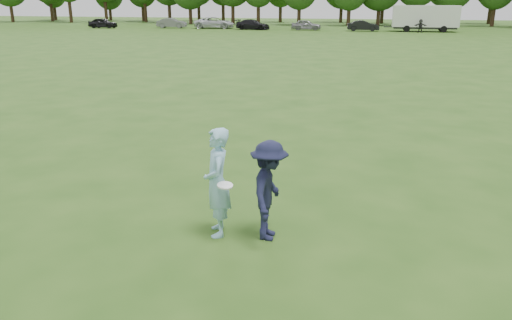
% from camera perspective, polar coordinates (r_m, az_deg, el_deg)
% --- Properties ---
extents(ground, '(200.00, 200.00, 0.00)m').
position_cam_1_polar(ground, '(9.24, -4.17, -8.01)').
color(ground, '#274B15').
rests_on(ground, ground).
extents(thrower, '(0.69, 0.83, 1.96)m').
position_cam_1_polar(thrower, '(8.74, -4.45, -2.58)').
color(thrower, '#93CAE3').
rests_on(thrower, ground).
extents(defender, '(0.68, 1.16, 1.77)m').
position_cam_1_polar(defender, '(8.61, 1.51, -3.51)').
color(defender, '#171A34').
rests_on(defender, ground).
extents(player_far_d, '(1.54, 0.70, 1.60)m').
position_cam_1_polar(player_far_d, '(66.63, 18.29, 14.34)').
color(player_far_d, '#282828').
rests_on(player_far_d, ground).
extents(car_a, '(4.09, 1.68, 1.39)m').
position_cam_1_polar(car_a, '(76.68, -17.10, 14.74)').
color(car_a, black).
rests_on(car_a, ground).
extents(car_b, '(4.33, 2.02, 1.37)m').
position_cam_1_polar(car_b, '(74.42, -9.61, 15.18)').
color(car_b, slate).
rests_on(car_b, ground).
extents(car_c, '(5.86, 3.24, 1.55)m').
position_cam_1_polar(car_c, '(72.54, -4.77, 15.36)').
color(car_c, silver).
rests_on(car_c, ground).
extents(car_d, '(4.80, 2.42, 1.34)m').
position_cam_1_polar(car_d, '(69.57, -0.36, 15.22)').
color(car_d, black).
rests_on(car_d, ground).
extents(car_e, '(3.99, 1.70, 1.35)m').
position_cam_1_polar(car_e, '(68.93, 5.77, 15.11)').
color(car_e, gray).
rests_on(car_e, ground).
extents(car_f, '(4.13, 1.64, 1.34)m').
position_cam_1_polar(car_f, '(67.82, 12.16, 14.76)').
color(car_f, black).
rests_on(car_f, ground).
extents(disc_in_play, '(0.33, 0.33, 0.08)m').
position_cam_1_polar(disc_in_play, '(8.41, -3.56, -2.92)').
color(disc_in_play, white).
rests_on(disc_in_play, ground).
extents(cargo_trailer, '(9.00, 2.75, 3.20)m').
position_cam_1_polar(cargo_trailer, '(68.69, 18.78, 15.20)').
color(cargo_trailer, white).
rests_on(cargo_trailer, ground).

